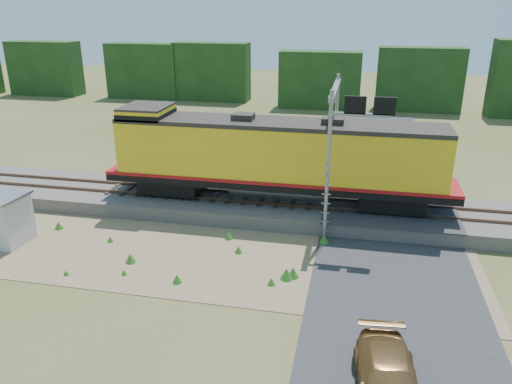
% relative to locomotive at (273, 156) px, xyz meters
% --- Properties ---
extents(ground, '(140.00, 140.00, 0.00)m').
position_rel_locomotive_xyz_m(ground, '(-0.59, -6.00, -3.39)').
color(ground, '#475123').
rests_on(ground, ground).
extents(ballast, '(70.00, 5.00, 0.80)m').
position_rel_locomotive_xyz_m(ballast, '(-0.59, -0.00, -2.99)').
color(ballast, slate).
rests_on(ballast, ground).
extents(rails, '(70.00, 1.54, 0.16)m').
position_rel_locomotive_xyz_m(rails, '(-0.59, -0.00, -2.51)').
color(rails, brown).
rests_on(rails, ballast).
extents(dirt_shoulder, '(26.00, 8.00, 0.03)m').
position_rel_locomotive_xyz_m(dirt_shoulder, '(-2.59, -5.50, -3.37)').
color(dirt_shoulder, '#8C7754').
rests_on(dirt_shoulder, ground).
extents(road, '(7.00, 66.00, 0.86)m').
position_rel_locomotive_xyz_m(road, '(6.41, -5.26, -3.30)').
color(road, '#38383A').
rests_on(road, ground).
extents(tree_line_north, '(130.00, 3.00, 6.50)m').
position_rel_locomotive_xyz_m(tree_line_north, '(-0.59, 32.00, -0.32)').
color(tree_line_north, '#163814').
rests_on(tree_line_north, ground).
extents(weed_clumps, '(15.00, 6.20, 0.56)m').
position_rel_locomotive_xyz_m(weed_clumps, '(-4.09, -5.90, -3.39)').
color(weed_clumps, '#306B1E').
rests_on(weed_clumps, ground).
extents(locomotive, '(19.06, 2.91, 4.92)m').
position_rel_locomotive_xyz_m(locomotive, '(0.00, 0.00, 0.00)').
color(locomotive, black).
rests_on(locomotive, rails).
extents(shed, '(2.25, 2.25, 2.52)m').
position_rel_locomotive_xyz_m(shed, '(-12.22, -6.30, -2.11)').
color(shed, silver).
rests_on(shed, ground).
extents(signal_gantry, '(2.98, 6.20, 7.52)m').
position_rel_locomotive_xyz_m(signal_gantry, '(3.56, -0.68, 2.23)').
color(signal_gantry, gray).
rests_on(signal_gantry, ground).
extents(car, '(2.25, 4.67, 1.31)m').
position_rel_locomotive_xyz_m(car, '(5.88, -13.27, -2.73)').
color(car, brown).
rests_on(car, ground).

